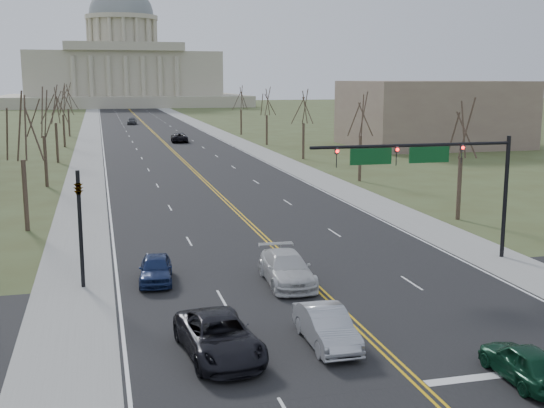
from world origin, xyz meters
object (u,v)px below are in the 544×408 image
car_sb_inner_lead (326,327)px  car_sb_outer_lead (219,337)px  car_nb_inner_lead (525,363)px  car_far_nb (179,137)px  car_far_sb (132,121)px  signal_left (80,216)px  car_sb_outer_second (156,269)px  car_sb_inner_second (287,269)px  signal_mast (428,163)px

car_sb_inner_lead → car_sb_outer_lead: (-4.33, -0.07, 0.03)m
car_sb_inner_lead → car_sb_outer_lead: size_ratio=0.81×
car_nb_inner_lead → car_far_nb: 93.42m
car_nb_inner_lead → car_far_sb: car_far_sb is taller
signal_left → car_sb_inner_lead: 14.32m
car_sb_inner_lead → car_sb_outer_second: bearing=119.9°
car_sb_inner_second → car_far_sb: bearing=92.9°
signal_left → car_far_sb: size_ratio=1.23×
signal_mast → car_far_nb: 78.58m
car_sb_outer_second → car_far_sb: bearing=93.5°
signal_mast → car_far_sb: 124.93m
signal_mast → car_far_nb: (-4.93, 78.27, -4.97)m
signal_left → car_far_nb: size_ratio=1.07×
signal_left → car_nb_inner_lead: (15.17, -15.14, -3.01)m
car_sb_inner_second → car_sb_outer_lead: bearing=-118.7°
signal_mast → signal_left: (-18.95, 0.00, -2.05)m
car_nb_inner_lead → car_sb_inner_lead: bearing=-39.8°
signal_left → car_sb_inner_second: size_ratio=1.08×
signal_left → car_sb_inner_lead: size_ratio=1.32×
signal_mast → car_sb_inner_second: size_ratio=2.19×
car_far_sb → car_nb_inner_lead: bearing=-81.2°
signal_mast → car_sb_inner_second: (-8.76, -1.99, -4.95)m
car_sb_inner_lead → car_far_nb: size_ratio=0.81×
car_sb_inner_lead → signal_left: bearing=133.0°
signal_left → car_nb_inner_lead: bearing=-45.0°
car_sb_outer_lead → car_sb_outer_second: size_ratio=1.34×
car_sb_outer_lead → car_sb_inner_second: bearing=53.4°
car_nb_inner_lead → signal_left: bearing=-44.0°
car_sb_outer_second → car_far_sb: (4.94, 124.42, 0.12)m
signal_left → car_sb_outer_lead: (5.20, -10.34, -2.93)m
car_sb_outer_lead → car_far_nb: 89.05m
car_far_nb → car_far_sb: size_ratio=1.15×
car_far_nb → car_far_sb: (-5.42, 46.13, 0.05)m
car_nb_inner_lead → car_sb_inner_lead: 7.45m
car_sb_outer_second → car_far_nb: size_ratio=0.74×
signal_left → car_sb_outer_lead: 11.94m
signal_left → car_sb_inner_lead: (9.53, -10.27, -2.95)m
car_far_sb → car_sb_outer_second: bearing=-86.2°
car_sb_inner_second → car_far_nb: (3.84, 80.26, -0.02)m
car_sb_inner_lead → car_sb_outer_lead: car_sb_outer_lead is taller
car_sb_inner_second → car_far_nb: bearing=89.4°
signal_mast → car_far_nb: size_ratio=2.16×
car_nb_inner_lead → car_far_nb: car_far_nb is taller
signal_mast → car_sb_inner_lead: 14.80m
car_far_nb → car_nb_inner_lead: bearing=93.9°
signal_left → car_sb_inner_second: (10.18, -1.99, -2.90)m
signal_left → car_far_nb: 79.57m
car_sb_inner_lead → car_sb_outer_second: (-5.87, 10.25, -0.04)m
car_sb_inner_lead → car_far_nb: 88.65m
signal_left → car_sb_outer_second: (3.66, -0.02, -2.99)m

